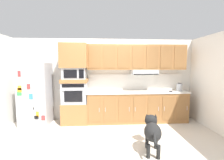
% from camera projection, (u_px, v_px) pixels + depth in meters
% --- Properties ---
extents(ground_plane, '(9.60, 9.60, 0.00)m').
position_uv_depth(ground_plane, '(107.00, 132.00, 3.92)').
color(ground_plane, beige).
extents(back_kitchen_wall, '(6.20, 0.12, 2.50)m').
position_uv_depth(back_kitchen_wall, '(106.00, 79.00, 4.91)').
color(back_kitchen_wall, silver).
rests_on(back_kitchen_wall, ground).
extents(side_panel_right, '(0.12, 7.10, 2.50)m').
position_uv_depth(side_panel_right, '(215.00, 83.00, 3.98)').
color(side_panel_right, white).
rests_on(side_panel_right, ground).
extents(refrigerator, '(0.76, 0.73, 1.76)m').
position_uv_depth(refrigerator, '(36.00, 94.00, 4.39)').
color(refrigerator, '#ADADB2').
rests_on(refrigerator, ground).
extents(oven_base_cabinet, '(0.74, 0.62, 0.60)m').
position_uv_depth(oven_base_cabinet, '(76.00, 112.00, 4.58)').
color(oven_base_cabinet, '#996638').
rests_on(oven_base_cabinet, ground).
extents(built_in_oven, '(0.70, 0.62, 0.60)m').
position_uv_depth(built_in_oven, '(75.00, 92.00, 4.52)').
color(built_in_oven, '#A8AAAF').
rests_on(built_in_oven, oven_base_cabinet).
extents(appliance_mid_shelf, '(0.74, 0.62, 0.10)m').
position_uv_depth(appliance_mid_shelf, '(75.00, 81.00, 4.49)').
color(appliance_mid_shelf, '#996638').
rests_on(appliance_mid_shelf, built_in_oven).
extents(microwave, '(0.64, 0.54, 0.32)m').
position_uv_depth(microwave, '(75.00, 73.00, 4.47)').
color(microwave, '#A8AAAF').
rests_on(microwave, appliance_mid_shelf).
extents(appliance_upper_cabinet, '(0.74, 0.62, 0.68)m').
position_uv_depth(appliance_upper_cabinet, '(74.00, 56.00, 4.42)').
color(appliance_upper_cabinet, '#996638').
rests_on(appliance_upper_cabinet, microwave).
extents(lower_cabinet_run, '(2.95, 0.63, 0.88)m').
position_uv_depth(lower_cabinet_run, '(137.00, 107.00, 4.68)').
color(lower_cabinet_run, '#996638').
rests_on(lower_cabinet_run, ground).
extents(countertop_slab, '(2.99, 0.64, 0.04)m').
position_uv_depth(countertop_slab, '(137.00, 92.00, 4.64)').
color(countertop_slab, beige).
rests_on(countertop_slab, lower_cabinet_run).
extents(backsplash_panel, '(2.99, 0.02, 0.50)m').
position_uv_depth(backsplash_panel, '(135.00, 82.00, 4.90)').
color(backsplash_panel, white).
rests_on(backsplash_panel, countertop_slab).
extents(upper_cabinet_with_hood, '(2.95, 0.48, 0.88)m').
position_uv_depth(upper_cabinet_with_hood, '(137.00, 58.00, 4.67)').
color(upper_cabinet_with_hood, '#996638').
rests_on(upper_cabinet_with_hood, backsplash_panel).
extents(screwdriver, '(0.17, 0.17, 0.03)m').
position_uv_depth(screwdriver, '(171.00, 91.00, 4.54)').
color(screwdriver, black).
rests_on(screwdriver, countertop_slab).
extents(electric_kettle, '(0.17, 0.17, 0.24)m').
position_uv_depth(electric_kettle, '(179.00, 87.00, 4.66)').
color(electric_kettle, '#A8AAAF').
rests_on(electric_kettle, countertop_slab).
extents(dog, '(0.43, 0.99, 0.66)m').
position_uv_depth(dog, '(152.00, 130.00, 3.05)').
color(dog, black).
rests_on(dog, ground).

